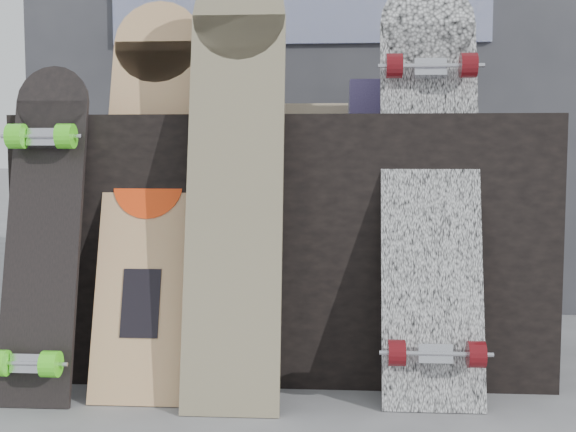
# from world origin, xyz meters

# --- Properties ---
(ground) EXTENTS (60.00, 60.00, 0.00)m
(ground) POSITION_xyz_m (0.00, 0.00, 0.00)
(ground) COLOR slate
(ground) RESTS_ON ground
(vendor_table) EXTENTS (1.60, 0.60, 0.80)m
(vendor_table) POSITION_xyz_m (0.00, 0.50, 0.40)
(vendor_table) COLOR black
(vendor_table) RESTS_ON ground
(booth) EXTENTS (2.40, 0.22, 2.20)m
(booth) POSITION_xyz_m (0.00, 1.35, 1.10)
(booth) COLOR #343439
(booth) RESTS_ON ground
(merch_box_purple) EXTENTS (0.18, 0.12, 0.10)m
(merch_box_purple) POSITION_xyz_m (-0.29, 0.52, 0.85)
(merch_box_purple) COLOR #433771
(merch_box_purple) RESTS_ON vendor_table
(merch_box_small) EXTENTS (0.14, 0.14, 0.12)m
(merch_box_small) POSITION_xyz_m (0.27, 0.50, 0.86)
(merch_box_small) COLOR #433771
(merch_box_small) RESTS_ON vendor_table
(merch_box_flat) EXTENTS (0.22, 0.10, 0.06)m
(merch_box_flat) POSITION_xyz_m (0.09, 0.70, 0.83)
(merch_box_flat) COLOR #D1B78C
(merch_box_flat) RESTS_ON vendor_table
(longboard_geisha) EXTENTS (0.27, 0.38, 1.16)m
(longboard_geisha) POSITION_xyz_m (-0.38, 0.22, 0.61)
(longboard_geisha) COLOR #C7B886
(longboard_geisha) RESTS_ON ground
(longboard_celtic) EXTENTS (0.26, 0.29, 1.21)m
(longboard_celtic) POSITION_xyz_m (-0.12, 0.11, 0.64)
(longboard_celtic) COLOR beige
(longboard_celtic) RESTS_ON ground
(longboard_cascadia) EXTENTS (0.28, 0.39, 1.20)m
(longboard_cascadia) POSITION_xyz_m (0.42, 0.20, 0.63)
(longboard_cascadia) COLOR white
(longboard_cascadia) RESTS_ON ground
(skateboard_dark) EXTENTS (0.21, 0.31, 0.94)m
(skateboard_dark) POSITION_xyz_m (-0.66, 0.10, 0.48)
(skateboard_dark) COLOR black
(skateboard_dark) RESTS_ON ground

